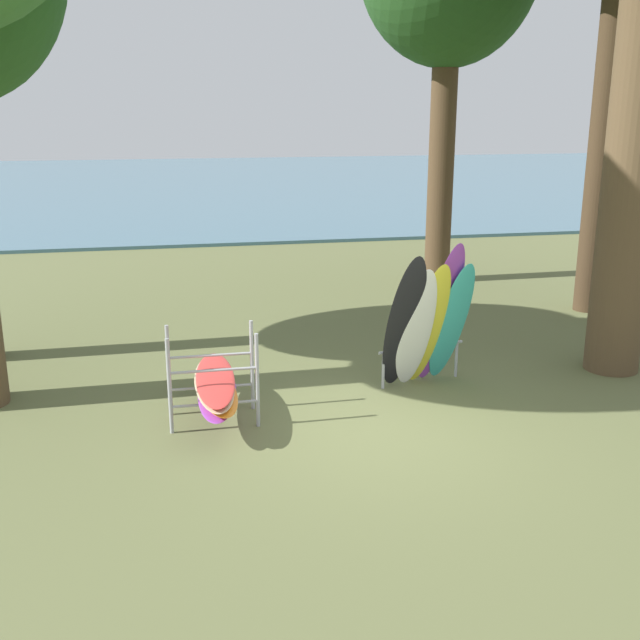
{
  "coord_description": "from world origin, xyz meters",
  "views": [
    {
      "loc": [
        -2.47,
        -8.75,
        4.02
      ],
      "look_at": [
        -0.46,
        1.3,
        1.1
      ],
      "focal_mm": 42.78,
      "sensor_mm": 36.0,
      "label": 1
    }
  ],
  "objects": [
    {
      "name": "ground_plane",
      "position": [
        0.0,
        0.0,
        0.0
      ],
      "size": [
        80.0,
        80.0,
        0.0
      ],
      "primitive_type": "plane",
      "color": "#60663D"
    },
    {
      "name": "lake_water",
      "position": [
        0.0,
        31.32,
        0.05
      ],
      "size": [
        80.0,
        36.0,
        0.1
      ],
      "primitive_type": "cube",
      "color": "#477084",
      "rests_on": "ground"
    },
    {
      "name": "leaning_board_pile",
      "position": [
        1.09,
        1.2,
        0.99
      ],
      "size": [
        1.47,
        1.12,
        2.2
      ],
      "color": "black",
      "rests_on": "ground"
    },
    {
      "name": "board_storage_rack",
      "position": [
        -1.99,
        0.63,
        0.5
      ],
      "size": [
        1.15,
        2.13,
        1.25
      ],
      "color": "#9EA0A5",
      "rests_on": "ground"
    }
  ]
}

